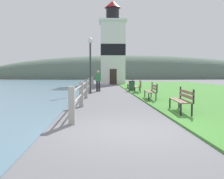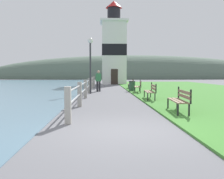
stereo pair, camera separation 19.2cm
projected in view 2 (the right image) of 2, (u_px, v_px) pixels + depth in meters
name	position (u px, v px, depth m)	size (l,w,h in m)	color
ground_plane	(122.00, 132.00, 6.34)	(160.00, 160.00, 0.00)	slate
grass_verge	(201.00, 91.00, 20.41)	(12.00, 41.47, 0.06)	#428433
seawall_railing	(89.00, 85.00, 18.45)	(0.18, 22.68, 1.10)	#A8A399
park_bench_near	(180.00, 99.00, 9.20)	(0.61, 1.85, 0.94)	#846B51
park_bench_midway	(151.00, 90.00, 13.69)	(0.63, 2.01, 0.94)	#846B51
park_bench_far	(139.00, 86.00, 18.56)	(0.70, 1.92, 0.94)	#846B51
park_bench_by_lighthouse	(131.00, 83.00, 23.02)	(0.62, 1.78, 0.94)	#846B51
lighthouse	(114.00, 49.00, 33.56)	(3.65, 3.65, 11.08)	white
person_strolling	(98.00, 80.00, 19.96)	(0.45, 0.30, 1.69)	#28282D
trash_bin	(132.00, 86.00, 20.29)	(0.54, 0.54, 0.84)	#2D5138
lamp_post	(90.00, 55.00, 17.73)	(0.36, 0.36, 3.96)	#333338
distant_hillside	(135.00, 79.00, 64.12)	(80.00, 16.00, 12.00)	#566B5B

